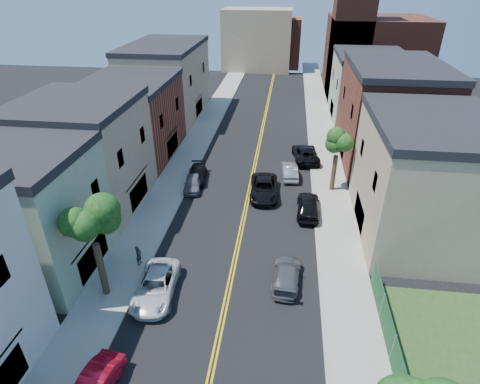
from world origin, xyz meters
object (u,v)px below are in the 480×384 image
(silver_car_right, at_px, (290,171))
(pedestrian_left, at_px, (139,255))
(grey_car_right, at_px, (287,275))
(grey_car_left, at_px, (193,183))
(black_car_right, at_px, (308,206))
(black_car_left, at_px, (197,175))
(dark_car_right_far, at_px, (306,154))
(white_pickup, at_px, (156,286))
(black_suv_lane, at_px, (264,188))

(silver_car_right, distance_m, pedestrian_left, 18.61)
(grey_car_right, bearing_deg, grey_car_left, -48.04)
(grey_car_left, height_order, grey_car_right, grey_car_left)
(pedestrian_left, bearing_deg, silver_car_right, -26.48)
(black_car_right, xyz_separation_m, silver_car_right, (-1.70, 6.86, -0.12))
(black_car_left, relative_size, pedestrian_left, 2.85)
(pedestrian_left, bearing_deg, grey_car_left, 1.94)
(grey_car_right, xyz_separation_m, pedestrian_left, (-10.53, 0.41, 0.29))
(silver_car_right, bearing_deg, black_car_right, 98.54)
(grey_car_left, xyz_separation_m, silver_car_right, (9.30, 3.72, 0.03))
(dark_car_right_far, bearing_deg, black_car_right, 83.05)
(grey_car_right, xyz_separation_m, silver_car_right, (0.00, 15.76, 0.05))
(white_pickup, relative_size, black_suv_lane, 0.94)
(grey_car_right, distance_m, black_suv_lane, 11.88)
(black_suv_lane, bearing_deg, silver_car_right, 56.78)
(white_pickup, bearing_deg, black_suv_lane, 62.68)
(white_pickup, height_order, grey_car_right, white_pickup)
(black_car_left, height_order, silver_car_right, silver_car_right)
(white_pickup, distance_m, silver_car_right, 19.87)
(black_car_left, bearing_deg, black_car_right, -30.61)
(white_pickup, distance_m, dark_car_right_far, 24.55)
(white_pickup, bearing_deg, black_car_right, 43.97)
(black_car_left, height_order, black_suv_lane, black_suv_lane)
(black_suv_lane, bearing_deg, pedestrian_left, -129.24)
(black_suv_lane, bearing_deg, black_car_right, -37.20)
(pedestrian_left, bearing_deg, black_car_left, 2.73)
(silver_car_right, distance_m, dark_car_right_far, 4.69)
(grey_car_left, relative_size, pedestrian_left, 2.50)
(grey_car_left, bearing_deg, silver_car_right, 15.28)
(black_car_left, relative_size, dark_car_right_far, 0.79)
(black_car_left, distance_m, grey_car_right, 16.64)
(grey_car_right, distance_m, black_car_right, 9.06)
(grey_car_right, relative_size, silver_car_right, 1.05)
(white_pickup, xyz_separation_m, black_suv_lane, (6.04, 13.89, 0.04))
(grey_car_right, distance_m, silver_car_right, 15.76)
(grey_car_left, relative_size, black_car_right, 0.81)
(white_pickup, height_order, pedestrian_left, pedestrian_left)
(black_suv_lane, bearing_deg, grey_car_right, -81.75)
(silver_car_right, bearing_deg, grey_car_right, 84.62)
(pedestrian_left, bearing_deg, grey_car_right, -84.26)
(silver_car_right, bearing_deg, black_suv_lane, 54.66)
(black_car_right, distance_m, silver_car_right, 7.06)
(black_car_right, distance_m, pedestrian_left, 14.89)
(black_car_right, bearing_deg, black_car_left, -22.75)
(black_car_left, xyz_separation_m, black_suv_lane, (6.93, -2.15, 0.13))
(grey_car_right, relative_size, dark_car_right_far, 0.79)
(black_car_left, height_order, pedestrian_left, pedestrian_left)
(grey_car_left, bearing_deg, dark_car_right_far, 29.79)
(black_car_left, height_order, black_car_right, black_car_right)
(black_car_right, bearing_deg, dark_car_right_far, -88.77)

